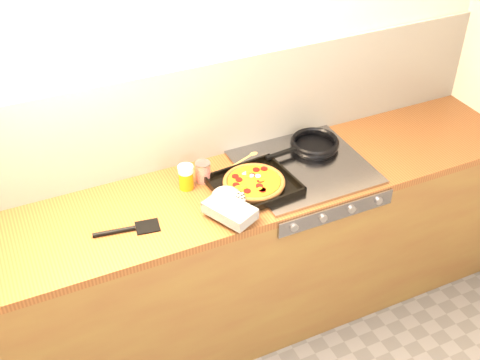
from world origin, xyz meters
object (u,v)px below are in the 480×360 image
tomato_can (203,172)px  juice_glass (186,177)px  pizza_on_tray (247,190)px  frying_pan (314,144)px

tomato_can → juice_glass: 0.09m
pizza_on_tray → tomato_can: size_ratio=4.79×
pizza_on_tray → tomato_can: tomato_can is taller
pizza_on_tray → tomato_can: (-0.13, 0.20, 0.01)m
frying_pan → juice_glass: 0.69m
pizza_on_tray → tomato_can: bearing=123.9°
pizza_on_tray → frying_pan: (0.47, 0.20, -0.00)m
juice_glass → tomato_can: bearing=10.7°
tomato_can → juice_glass: juice_glass is taller
tomato_can → frying_pan: bearing=0.5°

